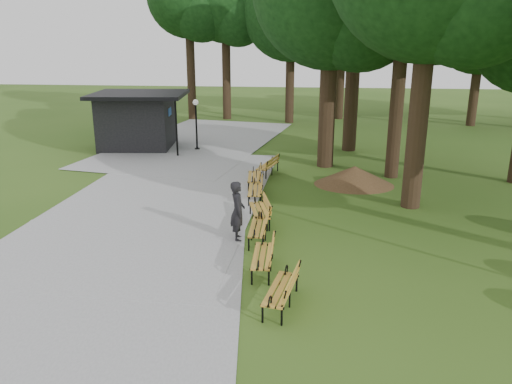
# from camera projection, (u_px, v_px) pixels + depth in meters

# --- Properties ---
(ground) EXTENTS (100.00, 100.00, 0.00)m
(ground) POSITION_uv_depth(u_px,v_px,m) (250.00, 230.00, 16.81)
(ground) COLOR #2E5016
(ground) RESTS_ON ground
(path) EXTENTS (12.00, 38.00, 0.06)m
(path) POSITION_uv_depth(u_px,v_px,m) (159.00, 198.00, 20.06)
(path) COLOR gray
(path) RESTS_ON ground
(person) EXTENTS (0.59, 0.78, 1.92)m
(person) POSITION_uv_depth(u_px,v_px,m) (238.00, 211.00, 15.70)
(person) COLOR black
(person) RESTS_ON ground
(kiosk) EXTENTS (5.47, 4.87, 3.18)m
(kiosk) POSITION_uv_depth(u_px,v_px,m) (136.00, 120.00, 28.77)
(kiosk) COLOR black
(kiosk) RESTS_ON ground
(lamp_post) EXTENTS (0.32, 0.32, 2.84)m
(lamp_post) POSITION_uv_depth(u_px,v_px,m) (196.00, 113.00, 28.06)
(lamp_post) COLOR black
(lamp_post) RESTS_ON ground
(dirt_mound) EXTENTS (2.87, 2.87, 0.83)m
(dirt_mound) POSITION_uv_depth(u_px,v_px,m) (354.00, 175.00, 21.79)
(dirt_mound) COLOR #47301C
(dirt_mound) RESTS_ON ground
(bench_0) EXTENTS (0.96, 1.98, 0.88)m
(bench_0) POSITION_uv_depth(u_px,v_px,m) (281.00, 289.00, 11.92)
(bench_0) COLOR gold
(bench_0) RESTS_ON ground
(bench_1) EXTENTS (0.68, 1.91, 0.88)m
(bench_1) POSITION_uv_depth(u_px,v_px,m) (263.00, 256.00, 13.73)
(bench_1) COLOR gold
(bench_1) RESTS_ON ground
(bench_2) EXTENTS (0.67, 1.91, 0.88)m
(bench_2) POSITION_uv_depth(u_px,v_px,m) (258.00, 227.00, 15.80)
(bench_2) COLOR gold
(bench_2) RESTS_ON ground
(bench_3) EXTENTS (1.07, 2.00, 0.88)m
(bench_3) POSITION_uv_depth(u_px,v_px,m) (259.00, 210.00, 17.33)
(bench_3) COLOR gold
(bench_3) RESTS_ON ground
(bench_4) EXTENTS (0.79, 1.94, 0.88)m
(bench_4) POSITION_uv_depth(u_px,v_px,m) (255.00, 190.00, 19.70)
(bench_4) COLOR gold
(bench_4) RESTS_ON ground
(bench_5) EXTENTS (0.82, 1.95, 0.88)m
(bench_5) POSITION_uv_depth(u_px,v_px,m) (254.00, 177.00, 21.53)
(bench_5) COLOR gold
(bench_5) RESTS_ON ground
(bench_6) EXTENTS (1.10, 2.00, 0.88)m
(bench_6) POSITION_uv_depth(u_px,v_px,m) (268.00, 166.00, 23.35)
(bench_6) COLOR gold
(bench_6) RESTS_ON ground
(tree_backdrop) EXTENTS (35.92, 10.37, 16.59)m
(tree_backdrop) POSITION_uv_depth(u_px,v_px,m) (386.00, 5.00, 35.54)
(tree_backdrop) COLOR black
(tree_backdrop) RESTS_ON ground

